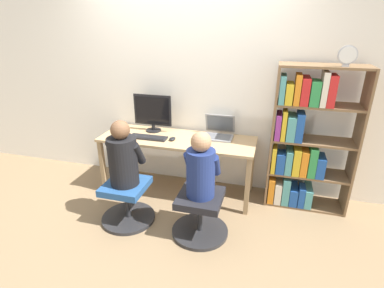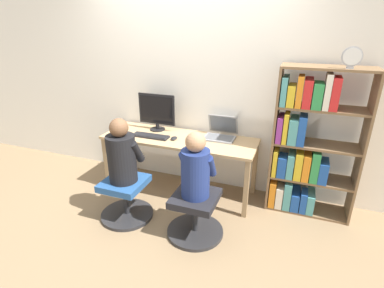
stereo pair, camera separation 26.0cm
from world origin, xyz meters
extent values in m
plane|color=#846B4C|center=(0.00, 0.00, 0.00)|extent=(14.00, 14.00, 0.00)
cube|color=white|center=(0.00, 0.67, 1.30)|extent=(10.00, 0.05, 2.60)
cube|color=tan|center=(0.00, 0.30, 0.69)|extent=(1.80, 0.60, 0.03)
cube|color=#9C7D56|center=(-0.86, 0.04, 0.34)|extent=(0.05, 0.05, 0.68)
cube|color=#9C7D56|center=(0.86, 0.04, 0.34)|extent=(0.05, 0.05, 0.68)
cube|color=#9C7D56|center=(-0.86, 0.56, 0.34)|extent=(0.05, 0.05, 0.68)
cube|color=#9C7D56|center=(0.86, 0.56, 0.34)|extent=(0.05, 0.05, 0.68)
cylinder|color=black|center=(-0.36, 0.46, 0.71)|extent=(0.19, 0.19, 0.01)
cylinder|color=black|center=(-0.36, 0.46, 0.75)|extent=(0.04, 0.04, 0.07)
cube|color=black|center=(-0.36, 0.46, 0.97)|extent=(0.47, 0.02, 0.37)
cube|color=black|center=(-0.36, 0.44, 0.97)|extent=(0.43, 0.01, 0.32)
cube|color=gray|center=(0.45, 0.42, 0.72)|extent=(0.35, 0.24, 0.02)
cube|color=slate|center=(0.45, 0.42, 0.73)|extent=(0.31, 0.19, 0.00)
cube|color=gray|center=(0.45, 0.58, 0.84)|extent=(0.35, 0.09, 0.23)
cube|color=slate|center=(0.45, 0.57, 0.84)|extent=(0.31, 0.07, 0.19)
cube|color=#232326|center=(-0.32, 0.20, 0.72)|extent=(0.44, 0.13, 0.02)
cube|color=black|center=(-0.32, 0.20, 0.73)|extent=(0.41, 0.11, 0.00)
ellipsoid|color=black|center=(-0.03, 0.22, 0.72)|extent=(0.07, 0.10, 0.03)
cylinder|color=#262628|center=(-0.33, -0.39, 0.02)|extent=(0.56, 0.56, 0.04)
cylinder|color=#262628|center=(-0.33, -0.39, 0.20)|extent=(0.05, 0.05, 0.33)
cube|color=#234C84|center=(-0.33, -0.39, 0.41)|extent=(0.42, 0.43, 0.07)
cylinder|color=#262628|center=(0.46, -0.40, 0.02)|extent=(0.56, 0.56, 0.04)
cylinder|color=#262628|center=(0.46, -0.40, 0.20)|extent=(0.05, 0.05, 0.33)
cube|color=black|center=(0.46, -0.40, 0.41)|extent=(0.42, 0.43, 0.07)
cylinder|color=black|center=(-0.33, -0.39, 0.69)|extent=(0.29, 0.29, 0.49)
sphere|color=brown|center=(-0.33, -0.39, 1.02)|extent=(0.19, 0.19, 0.19)
cylinder|color=black|center=(-0.47, -0.32, 0.76)|extent=(0.08, 0.21, 0.27)
cylinder|color=black|center=(-0.20, -0.32, 0.76)|extent=(0.08, 0.21, 0.27)
cylinder|color=navy|center=(0.46, -0.40, 0.67)|extent=(0.27, 0.27, 0.46)
sphere|color=#A87A56|center=(0.46, -0.40, 0.98)|extent=(0.19, 0.19, 0.19)
cylinder|color=navy|center=(0.33, -0.34, 0.74)|extent=(0.07, 0.20, 0.25)
cylinder|color=navy|center=(0.58, -0.34, 0.74)|extent=(0.07, 0.20, 0.25)
cube|color=brown|center=(1.06, 0.42, 0.79)|extent=(0.02, 0.33, 1.57)
cube|color=brown|center=(1.90, 0.42, 0.79)|extent=(0.02, 0.33, 1.57)
cube|color=brown|center=(1.48, 0.42, 0.01)|extent=(0.82, 0.32, 0.02)
cube|color=brown|center=(1.48, 0.42, 0.40)|extent=(0.82, 0.32, 0.02)
cube|color=brown|center=(1.48, 0.42, 0.79)|extent=(0.82, 0.32, 0.02)
cube|color=brown|center=(1.48, 0.42, 1.18)|extent=(0.82, 0.32, 0.02)
cube|color=brown|center=(1.48, 0.42, 1.56)|extent=(0.82, 0.32, 0.02)
cube|color=orange|center=(1.11, 0.36, 0.17)|extent=(0.07, 0.20, 0.30)
cube|color=silver|center=(1.19, 0.35, 0.15)|extent=(0.07, 0.19, 0.25)
cube|color=teal|center=(1.27, 0.40, 0.18)|extent=(0.08, 0.27, 0.32)
cube|color=#1E4C9E|center=(1.36, 0.40, 0.12)|extent=(0.09, 0.28, 0.20)
cube|color=#1E4C9E|center=(1.45, 0.35, 0.14)|extent=(0.07, 0.19, 0.23)
cube|color=teal|center=(1.52, 0.40, 0.13)|extent=(0.07, 0.28, 0.22)
cube|color=gold|center=(1.10, 0.38, 0.56)|extent=(0.04, 0.25, 0.29)
cube|color=#1E4C9E|center=(1.18, 0.35, 0.53)|extent=(0.09, 0.19, 0.23)
cube|color=teal|center=(1.26, 0.40, 0.55)|extent=(0.07, 0.28, 0.27)
cube|color=gold|center=(1.34, 0.40, 0.56)|extent=(0.07, 0.28, 0.30)
cube|color=orange|center=(1.42, 0.38, 0.55)|extent=(0.07, 0.25, 0.29)
cube|color=#2D8C47|center=(1.50, 0.38, 0.58)|extent=(0.08, 0.24, 0.33)
cube|color=#1E4C9E|center=(1.59, 0.38, 0.52)|extent=(0.09, 0.24, 0.23)
cube|color=#8C338C|center=(1.11, 0.38, 0.94)|extent=(0.05, 0.25, 0.27)
cube|color=gold|center=(1.17, 0.39, 0.96)|extent=(0.04, 0.27, 0.32)
cube|color=teal|center=(1.24, 0.39, 0.93)|extent=(0.09, 0.26, 0.26)
cube|color=#1E4C9E|center=(1.32, 0.37, 0.95)|extent=(0.07, 0.22, 0.30)
cube|color=teal|center=(1.11, 0.39, 1.33)|extent=(0.05, 0.27, 0.28)
cube|color=gold|center=(1.18, 0.37, 1.29)|extent=(0.07, 0.23, 0.21)
cube|color=orange|center=(1.25, 0.36, 1.34)|extent=(0.06, 0.21, 0.30)
cube|color=red|center=(1.32, 0.40, 1.32)|extent=(0.08, 0.28, 0.27)
cube|color=#2D8C47|center=(1.42, 0.37, 1.31)|extent=(0.09, 0.22, 0.24)
cube|color=silver|center=(1.49, 0.37, 1.35)|extent=(0.05, 0.23, 0.33)
cube|color=red|center=(1.56, 0.37, 1.34)|extent=(0.07, 0.23, 0.31)
cube|color=#B2B2B7|center=(1.64, 0.31, 1.58)|extent=(0.06, 0.03, 0.02)
cylinder|color=#B2B2B7|center=(1.64, 0.31, 1.68)|extent=(0.17, 0.02, 0.17)
cylinder|color=white|center=(1.64, 0.30, 1.68)|extent=(0.15, 0.00, 0.15)
camera|label=1|loc=(1.03, -2.77, 1.97)|focal=28.00mm
camera|label=2|loc=(1.27, -2.69, 1.97)|focal=28.00mm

